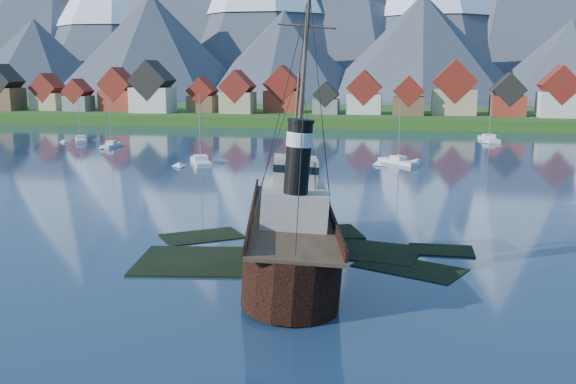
% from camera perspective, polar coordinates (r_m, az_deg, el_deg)
% --- Properties ---
extents(ground, '(1400.00, 1400.00, 0.00)m').
position_cam_1_polar(ground, '(58.94, -1.08, -5.86)').
color(ground, '#1A2E49').
rests_on(ground, ground).
extents(shoal, '(31.71, 21.24, 1.14)m').
position_cam_1_polar(shoal, '(60.76, 0.97, -5.69)').
color(shoal, black).
rests_on(shoal, ground).
extents(shore_bank, '(600.00, 80.00, 3.20)m').
position_cam_1_polar(shore_bank, '(226.26, 7.52, 6.41)').
color(shore_bank, '#194313').
rests_on(shore_bank, ground).
extents(seawall, '(600.00, 2.50, 2.00)m').
position_cam_1_polar(seawall, '(188.44, 6.92, 5.56)').
color(seawall, '#3F3D38').
rests_on(seawall, ground).
extents(town, '(250.96, 16.69, 17.30)m').
position_cam_1_polar(town, '(212.36, -1.73, 8.64)').
color(town, maroon).
rests_on(town, ground).
extents(tugboat_wreck, '(7.04, 30.34, 24.04)m').
position_cam_1_polar(tugboat_wreck, '(56.80, 0.24, -3.34)').
color(tugboat_wreck, black).
rests_on(tugboat_wreck, ground).
extents(sailboat_a, '(7.00, 10.92, 13.18)m').
position_cam_1_polar(sailboat_a, '(118.28, -7.76, 2.62)').
color(sailboat_a, silver).
rests_on(sailboat_a, ground).
extents(sailboat_b, '(2.59, 8.35, 11.94)m').
position_cam_1_polar(sailboat_b, '(148.62, -15.42, 3.98)').
color(sailboat_b, silver).
rests_on(sailboat_b, ground).
extents(sailboat_c, '(6.23, 8.60, 11.19)m').
position_cam_1_polar(sailboat_c, '(162.95, -17.98, 4.40)').
color(sailboat_c, silver).
rests_on(sailboat_c, ground).
extents(sailboat_e, '(4.16, 11.75, 13.33)m').
position_cam_1_polar(sailboat_e, '(163.15, 17.43, 4.45)').
color(sailboat_e, silver).
rests_on(sailboat_e, ground).
extents(sailboat_f, '(7.75, 8.16, 12.15)m').
position_cam_1_polar(sailboat_f, '(119.37, 9.79, 2.63)').
color(sailboat_f, silver).
rests_on(sailboat_f, ground).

